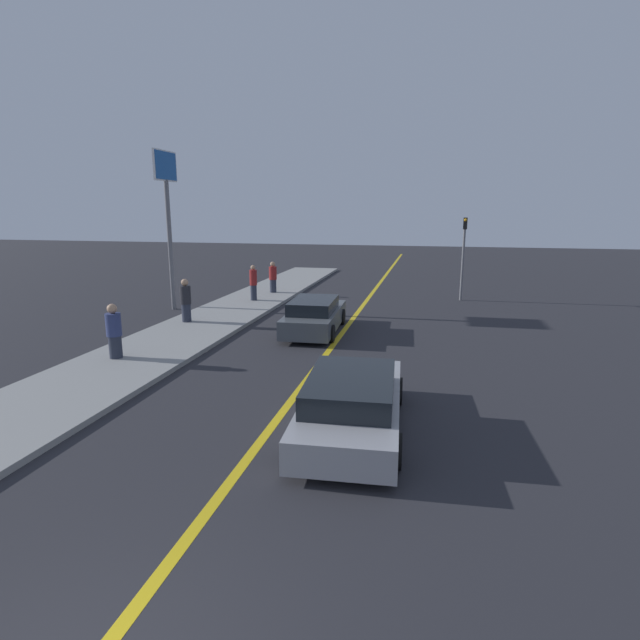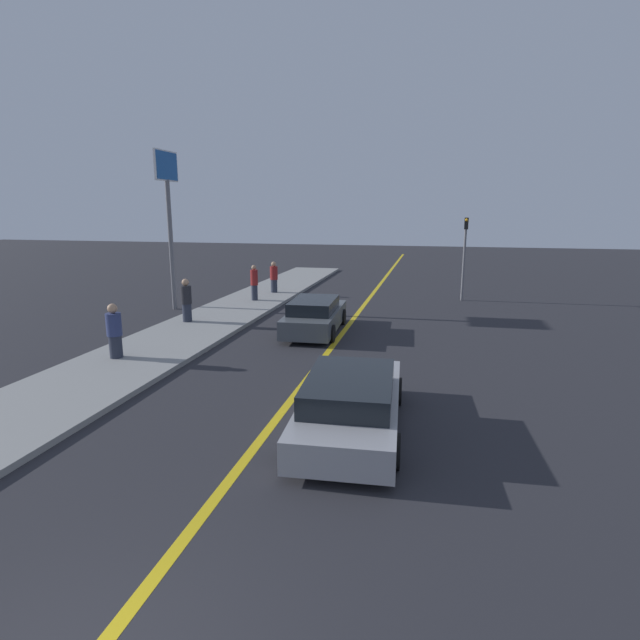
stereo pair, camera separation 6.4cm
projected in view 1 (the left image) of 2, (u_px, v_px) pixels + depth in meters
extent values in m
cube|color=gold|center=(357.00, 313.00, 21.51)|extent=(0.20, 60.00, 0.01)
cube|color=gray|center=(228.00, 313.00, 21.30)|extent=(3.27, 33.18, 0.14)
cube|color=#9E9EA3|center=(352.00, 407.00, 10.12)|extent=(2.16, 4.85, 0.59)
cube|color=black|center=(351.00, 387.00, 9.78)|extent=(1.81, 2.71, 0.44)
cylinder|color=black|center=(321.00, 387.00, 11.71)|extent=(0.26, 0.64, 0.63)
cylinder|color=black|center=(397.00, 391.00, 11.43)|extent=(0.26, 0.64, 0.63)
cylinder|color=black|center=(294.00, 443.00, 8.87)|extent=(0.26, 0.64, 0.63)
cylinder|color=black|center=(395.00, 451.00, 8.59)|extent=(0.26, 0.64, 0.63)
cube|color=#4C5156|center=(315.00, 319.00, 18.22)|extent=(1.90, 4.49, 0.64)
cube|color=black|center=(313.00, 305.00, 17.89)|extent=(1.60, 2.49, 0.44)
cylinder|color=black|center=(301.00, 315.00, 19.72)|extent=(0.25, 0.61, 0.60)
cylinder|color=black|center=(342.00, 317.00, 19.44)|extent=(0.25, 0.61, 0.60)
cylinder|color=black|center=(284.00, 331.00, 17.09)|extent=(0.25, 0.61, 0.60)
cylinder|color=black|center=(331.00, 333.00, 16.81)|extent=(0.25, 0.61, 0.60)
cylinder|color=#282D3D|center=(115.00, 347.00, 14.54)|extent=(0.37, 0.37, 0.66)
cylinder|color=navy|center=(113.00, 325.00, 14.39)|extent=(0.43, 0.43, 0.66)
sphere|color=tan|center=(112.00, 309.00, 14.29)|extent=(0.28, 0.28, 0.28)
cylinder|color=#282D3D|center=(186.00, 313.00, 19.25)|extent=(0.35, 0.35, 0.70)
cylinder|color=#232328|center=(185.00, 295.00, 19.10)|extent=(0.41, 0.41, 0.70)
sphere|color=tan|center=(185.00, 282.00, 19.00)|extent=(0.27, 0.27, 0.27)
cylinder|color=#282D3D|center=(254.00, 293.00, 23.80)|extent=(0.30, 0.30, 0.73)
cylinder|color=maroon|center=(253.00, 278.00, 23.64)|extent=(0.35, 0.35, 0.73)
sphere|color=tan|center=(253.00, 267.00, 23.54)|extent=(0.23, 0.23, 0.23)
cylinder|color=#282D3D|center=(273.00, 286.00, 26.07)|extent=(0.34, 0.34, 0.67)
cylinder|color=maroon|center=(273.00, 273.00, 25.92)|extent=(0.40, 0.40, 0.67)
sphere|color=tan|center=(273.00, 264.00, 25.82)|extent=(0.26, 0.26, 0.26)
cylinder|color=slate|center=(463.00, 260.00, 24.22)|extent=(0.12, 0.12, 4.01)
cube|color=black|center=(465.00, 223.00, 23.67)|extent=(0.18, 0.18, 0.55)
sphere|color=orange|center=(466.00, 220.00, 23.55)|extent=(0.14, 0.14, 0.14)
cylinder|color=slate|center=(170.00, 246.00, 21.83)|extent=(0.20, 0.20, 5.63)
cube|color=silver|center=(165.00, 166.00, 21.10)|extent=(0.08, 1.81, 1.26)
cube|color=#19519E|center=(165.00, 166.00, 21.10)|extent=(0.12, 1.69, 1.14)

